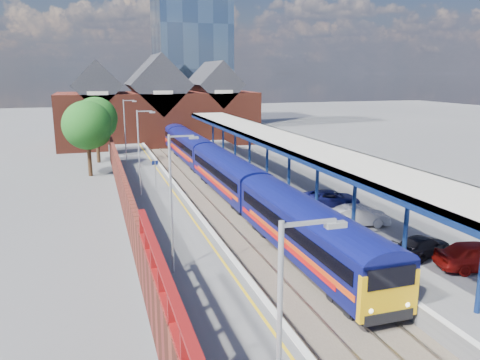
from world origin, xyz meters
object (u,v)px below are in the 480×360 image
at_px(lamp_post_c, 140,148).
at_px(parked_car_red, 479,256).
at_px(lamp_post_a, 285,356).
at_px(platform_sign, 155,170).
at_px(lamp_post_b, 174,195).
at_px(parked_car_blue, 331,198).
at_px(parked_car_dark, 422,246).
at_px(train, 207,157).
at_px(lamp_post_d, 126,127).
at_px(parked_car_silver, 358,216).

xyz_separation_m(lamp_post_c, parked_car_red, (14.86, -20.42, -3.24)).
bearing_deg(lamp_post_a, lamp_post_c, 90.00).
xyz_separation_m(platform_sign, parked_car_red, (13.50, -22.42, -0.94)).
xyz_separation_m(lamp_post_b, parked_car_blue, (13.30, 8.45, -3.39)).
bearing_deg(lamp_post_a, lamp_post_b, 90.00).
xyz_separation_m(parked_car_dark, parked_car_blue, (-0.00, 10.45, 0.03)).
distance_m(lamp_post_b, parked_car_dark, 13.89).
xyz_separation_m(lamp_post_b, lamp_post_c, (0.00, 16.00, 0.00)).
bearing_deg(train, lamp_post_d, 142.54).
relative_size(lamp_post_d, parked_car_silver, 1.76).
distance_m(lamp_post_d, parked_car_silver, 31.21).
height_order(parked_car_silver, parked_car_blue, parked_car_silver).
distance_m(parked_car_silver, parked_car_dark, 5.76).
xyz_separation_m(lamp_post_a, lamp_post_d, (0.00, 46.00, 0.00)).
bearing_deg(parked_car_dark, platform_sign, 12.64).
bearing_deg(lamp_post_c, parked_car_red, -53.95).
xyz_separation_m(lamp_post_a, parked_car_blue, (13.30, 22.45, -3.39)).
bearing_deg(lamp_post_d, parked_car_silver, -65.64).
xyz_separation_m(lamp_post_d, parked_car_dark, (13.31, -34.00, -3.43)).
relative_size(lamp_post_d, parked_car_dark, 1.79).
bearing_deg(parked_car_dark, parked_car_blue, -18.19).
height_order(lamp_post_d, platform_sign, lamp_post_d).
distance_m(parked_car_dark, parked_car_blue, 10.45).
bearing_deg(lamp_post_d, lamp_post_b, -90.00).
distance_m(lamp_post_a, lamp_post_c, 30.00).
xyz_separation_m(train, lamp_post_c, (-7.86, -9.98, 2.87)).
height_order(lamp_post_c, platform_sign, lamp_post_c).
distance_m(lamp_post_d, parked_car_blue, 27.26).
distance_m(lamp_post_b, parked_car_silver, 13.74).
bearing_deg(parked_car_red, train, 24.57).
bearing_deg(lamp_post_b, platform_sign, 85.67).
height_order(parked_car_red, parked_car_silver, parked_car_red).
distance_m(lamp_post_a, parked_car_red, 17.98).
bearing_deg(lamp_post_d, parked_car_blue, -60.53).
xyz_separation_m(train, lamp_post_a, (-7.86, -39.98, 2.87)).
height_order(platform_sign, parked_car_dark, platform_sign).
bearing_deg(parked_car_silver, parked_car_dark, -158.51).
xyz_separation_m(lamp_post_b, parked_car_red, (14.86, -4.42, -3.24)).
height_order(lamp_post_b, platform_sign, lamp_post_b).
relative_size(lamp_post_b, parked_car_red, 1.59).
relative_size(train, lamp_post_a, 9.42).
relative_size(lamp_post_c, parked_car_blue, 1.62).
bearing_deg(platform_sign, lamp_post_b, -94.33).
height_order(parked_car_red, parked_car_dark, parked_car_red).
xyz_separation_m(lamp_post_d, parked_car_silver, (12.80, -28.26, -3.34)).
height_order(lamp_post_b, parked_car_blue, lamp_post_b).
bearing_deg(parked_car_silver, lamp_post_b, 122.67).
height_order(parked_car_dark, parked_car_blue, parked_car_blue).
relative_size(platform_sign, parked_car_blue, 0.58).
bearing_deg(platform_sign, lamp_post_a, -92.44).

